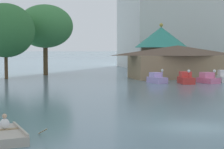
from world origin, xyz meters
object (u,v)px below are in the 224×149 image
pedal_boat_red (186,79)px  boathouse (178,61)px  green_roof_pavilion (161,46)px  pedal_boat_lavender (157,79)px  pedal_boat_pink (208,79)px  shoreline_tree_tall_left (6,30)px  background_building_block (202,9)px  rowboat_with_rower (6,135)px  pedal_boat_white (224,77)px  shoreline_tree_mid (45,26)px

pedal_boat_red → boathouse: (2.46, 8.28, 1.87)m
pedal_boat_red → green_roof_pavilion: bearing=175.3°
pedal_boat_lavender → pedal_boat_pink: (6.09, -1.47, 0.00)m
shoreline_tree_tall_left → green_roof_pavilion: bearing=22.1°
green_roof_pavilion → shoreline_tree_tall_left: size_ratio=0.93×
pedal_boat_lavender → shoreline_tree_tall_left: shoreline_tree_tall_left is taller
pedal_boat_lavender → background_building_block: (25.51, 39.50, 13.17)m
rowboat_with_rower → pedal_boat_red: bearing=129.9°
pedal_boat_white → boathouse: bearing=-144.0°
shoreline_tree_tall_left → shoreline_tree_mid: (5.86, 7.16, 1.06)m
pedal_boat_lavender → pedal_boat_white: pedal_boat_lavender is taller
pedal_boat_lavender → pedal_boat_pink: bearing=63.4°
shoreline_tree_tall_left → rowboat_with_rower: bearing=-88.1°
green_roof_pavilion → rowboat_with_rower: bearing=-118.0°
shoreline_tree_tall_left → pedal_boat_red: bearing=-30.3°
pedal_boat_pink → shoreline_tree_tall_left: bearing=-128.0°
pedal_boat_pink → background_building_block: 47.21m
pedal_boat_red → pedal_boat_pink: 3.00m
pedal_boat_pink → green_roof_pavilion: 23.68m
pedal_boat_red → shoreline_tree_tall_left: bearing=-111.4°
rowboat_with_rower → pedal_boat_pink: (23.07, 25.19, 0.29)m
pedal_boat_red → pedal_boat_pink: bearing=102.2°
pedal_boat_lavender → shoreline_tree_mid: 22.95m
pedal_boat_lavender → green_roof_pavilion: green_roof_pavilion is taller
rowboat_with_rower → background_building_block: (42.48, 66.16, 13.46)m
green_roof_pavilion → shoreline_tree_mid: size_ratio=0.86×
green_roof_pavilion → shoreline_tree_tall_left: 29.10m
shoreline_tree_tall_left → shoreline_tree_mid: 9.31m
green_roof_pavilion → shoreline_tree_mid: 21.59m
pedal_boat_red → boathouse: 8.84m
pedal_boat_white → green_roof_pavilion: size_ratio=0.30×
rowboat_with_rower → pedal_boat_lavender: bearing=136.2°
pedal_boat_pink → green_roof_pavilion: green_roof_pavilion is taller
pedal_boat_lavender → shoreline_tree_tall_left: size_ratio=0.28×
shoreline_tree_mid → background_building_block: 43.96m
pedal_boat_lavender → shoreline_tree_tall_left: 22.05m
pedal_boat_pink → pedal_boat_white: pedal_boat_white is taller
rowboat_with_rower → pedal_boat_red: (20.07, 25.01, 0.34)m
rowboat_with_rower → pedal_boat_pink: size_ratio=1.22×
pedal_boat_white → rowboat_with_rower: bearing=-33.4°
pedal_boat_white → background_building_block: size_ratio=0.08×
pedal_boat_red → shoreline_tree_mid: bearing=-132.9°
pedal_boat_white → green_roof_pavilion: 22.57m
pedal_boat_red → pedal_boat_white: bearing=110.0°
pedal_boat_lavender → pedal_boat_white: 8.87m
pedal_boat_red → shoreline_tree_mid: 25.96m
pedal_boat_lavender → pedal_boat_red: bearing=48.9°
rowboat_with_rower → pedal_boat_red: size_ratio=1.19×
pedal_boat_white → shoreline_tree_mid: (-21.20, 18.45, 7.19)m
rowboat_with_rower → pedal_boat_white: 36.76m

